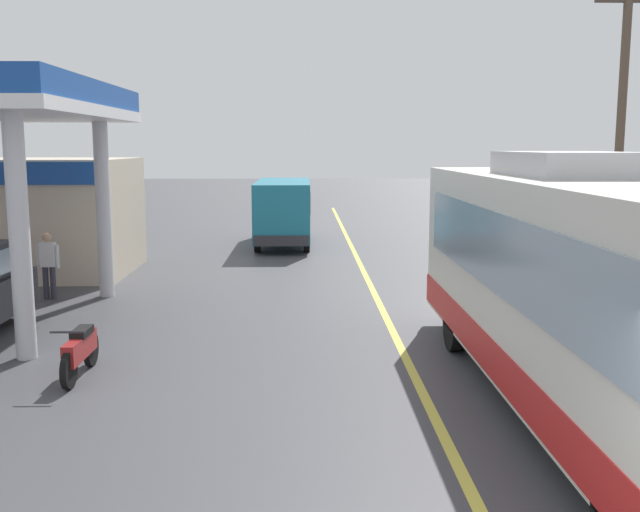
{
  "coord_description": "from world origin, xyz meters",
  "views": [
    {
      "loc": [
        -1.84,
        -4.21,
        3.77
      ],
      "look_at": [
        -1.5,
        10.0,
        1.6
      ],
      "focal_mm": 40.57,
      "sensor_mm": 36.0,
      "label": 1
    }
  ],
  "objects_px": {
    "minibus_opposing_lane": "(283,206)",
    "motorcycle_parked_forecourt": "(80,350)",
    "pedestrian_near_pump": "(48,262)",
    "coach_bus_main": "(588,296)"
  },
  "relations": [
    {
      "from": "minibus_opposing_lane",
      "to": "motorcycle_parked_forecourt",
      "type": "height_order",
      "value": "minibus_opposing_lane"
    },
    {
      "from": "minibus_opposing_lane",
      "to": "motorcycle_parked_forecourt",
      "type": "bearing_deg",
      "value": -100.33
    },
    {
      "from": "coach_bus_main",
      "to": "minibus_opposing_lane",
      "type": "distance_m",
      "value": 18.57
    },
    {
      "from": "motorcycle_parked_forecourt",
      "to": "minibus_opposing_lane",
      "type": "bearing_deg",
      "value": 79.67
    },
    {
      "from": "coach_bus_main",
      "to": "pedestrian_near_pump",
      "type": "xyz_separation_m",
      "value": [
        -10.22,
        8.07,
        -0.79
      ]
    },
    {
      "from": "minibus_opposing_lane",
      "to": "pedestrian_near_pump",
      "type": "xyz_separation_m",
      "value": [
        -5.54,
        -9.9,
        -0.54
      ]
    },
    {
      "from": "coach_bus_main",
      "to": "motorcycle_parked_forecourt",
      "type": "height_order",
      "value": "coach_bus_main"
    },
    {
      "from": "motorcycle_parked_forecourt",
      "to": "pedestrian_near_pump",
      "type": "relative_size",
      "value": 1.08
    },
    {
      "from": "minibus_opposing_lane",
      "to": "motorcycle_parked_forecourt",
      "type": "distance_m",
      "value": 16.35
    },
    {
      "from": "pedestrian_near_pump",
      "to": "minibus_opposing_lane",
      "type": "bearing_deg",
      "value": 60.75
    }
  ]
}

